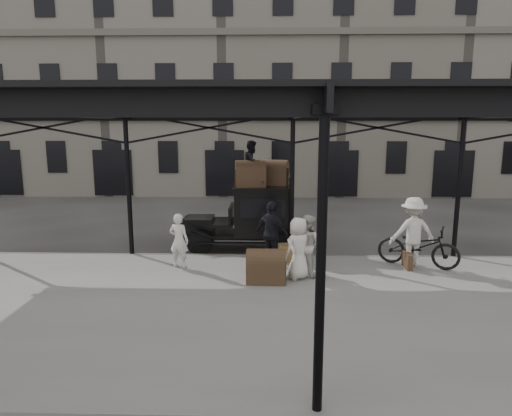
{
  "coord_description": "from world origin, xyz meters",
  "views": [
    {
      "loc": [
        -0.71,
        -11.72,
        4.18
      ],
      "look_at": [
        -1.08,
        1.6,
        1.7
      ],
      "focal_mm": 32.0,
      "sensor_mm": 36.0,
      "label": 1
    }
  ],
  "objects_px": {
    "porter_official": "(272,233)",
    "bicycle": "(418,246)",
    "steamer_trunk_platform": "(266,268)",
    "porter_left": "(179,241)",
    "steamer_trunk_roof_near": "(250,176)",
    "taxi": "(253,215)"
  },
  "relations": [
    {
      "from": "porter_left",
      "to": "taxi",
      "type": "bearing_deg",
      "value": -114.33
    },
    {
      "from": "steamer_trunk_roof_near",
      "to": "steamer_trunk_platform",
      "type": "height_order",
      "value": "steamer_trunk_roof_near"
    },
    {
      "from": "porter_official",
      "to": "steamer_trunk_platform",
      "type": "xyz_separation_m",
      "value": [
        -0.15,
        -1.51,
        -0.56
      ]
    },
    {
      "from": "steamer_trunk_roof_near",
      "to": "porter_left",
      "type": "bearing_deg",
      "value": -138.65
    },
    {
      "from": "steamer_trunk_platform",
      "to": "porter_left",
      "type": "bearing_deg",
      "value": 156.16
    },
    {
      "from": "taxi",
      "to": "bicycle",
      "type": "distance_m",
      "value": 5.22
    },
    {
      "from": "bicycle",
      "to": "steamer_trunk_roof_near",
      "type": "height_order",
      "value": "steamer_trunk_roof_near"
    },
    {
      "from": "porter_official",
      "to": "bicycle",
      "type": "height_order",
      "value": "porter_official"
    },
    {
      "from": "taxi",
      "to": "steamer_trunk_platform",
      "type": "distance_m",
      "value": 3.62
    },
    {
      "from": "taxi",
      "to": "steamer_trunk_platform",
      "type": "relative_size",
      "value": 3.65
    },
    {
      "from": "steamer_trunk_roof_near",
      "to": "taxi",
      "type": "bearing_deg",
      "value": 65.82
    },
    {
      "from": "taxi",
      "to": "porter_official",
      "type": "distance_m",
      "value": 2.11
    },
    {
      "from": "steamer_trunk_roof_near",
      "to": "porter_official",
      "type": "bearing_deg",
      "value": -74.97
    },
    {
      "from": "porter_left",
      "to": "bicycle",
      "type": "relative_size",
      "value": 0.69
    },
    {
      "from": "porter_official",
      "to": "porter_left",
      "type": "bearing_deg",
      "value": 42.82
    },
    {
      "from": "bicycle",
      "to": "steamer_trunk_platform",
      "type": "relative_size",
      "value": 2.25
    },
    {
      "from": "taxi",
      "to": "steamer_trunk_roof_near",
      "type": "distance_m",
      "value": 1.35
    },
    {
      "from": "porter_official",
      "to": "bicycle",
      "type": "distance_m",
      "value": 4.18
    },
    {
      "from": "taxi",
      "to": "porter_left",
      "type": "bearing_deg",
      "value": -130.54
    },
    {
      "from": "porter_left",
      "to": "bicycle",
      "type": "bearing_deg",
      "value": -161.36
    },
    {
      "from": "bicycle",
      "to": "steamer_trunk_roof_near",
      "type": "bearing_deg",
      "value": 94.49
    },
    {
      "from": "porter_left",
      "to": "porter_official",
      "type": "height_order",
      "value": "porter_official"
    }
  ]
}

